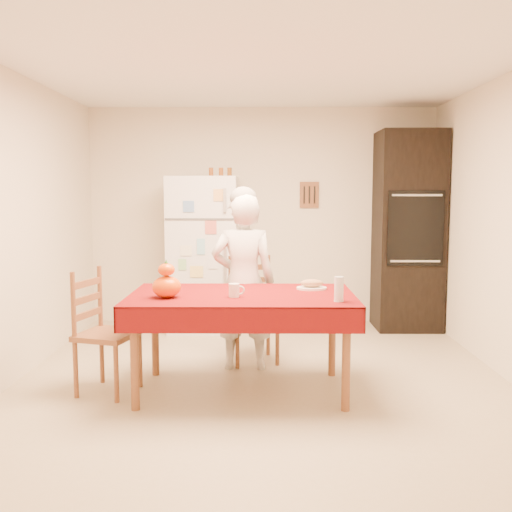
{
  "coord_description": "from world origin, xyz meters",
  "views": [
    {
      "loc": [
        -0.01,
        -4.43,
        1.53
      ],
      "look_at": [
        -0.05,
        0.2,
        1.01
      ],
      "focal_mm": 40.0,
      "sensor_mm": 36.0,
      "label": 1
    }
  ],
  "objects_px": {
    "seated_woman": "(243,282)",
    "dining_table": "(242,303)",
    "bread_plate": "(312,288)",
    "refrigerator": "(204,254)",
    "coffee_mug": "(234,290)",
    "chair_far": "(252,305)",
    "chair_left": "(100,327)",
    "pumpkin_lower": "(167,287)",
    "oven_cabinet": "(408,231)",
    "wine_glass": "(339,289)"
  },
  "relations": [
    {
      "from": "chair_far",
      "to": "seated_woman",
      "type": "height_order",
      "value": "seated_woman"
    },
    {
      "from": "seated_woman",
      "to": "dining_table",
      "type": "bearing_deg",
      "value": 90.92
    },
    {
      "from": "oven_cabinet",
      "to": "wine_glass",
      "type": "relative_size",
      "value": 12.5
    },
    {
      "from": "wine_glass",
      "to": "bread_plate",
      "type": "distance_m",
      "value": 0.53
    },
    {
      "from": "dining_table",
      "to": "bread_plate",
      "type": "height_order",
      "value": "bread_plate"
    },
    {
      "from": "refrigerator",
      "to": "coffee_mug",
      "type": "xyz_separation_m",
      "value": [
        0.44,
        -2.17,
        -0.04
      ]
    },
    {
      "from": "seated_woman",
      "to": "coffee_mug",
      "type": "distance_m",
      "value": 0.72
    },
    {
      "from": "oven_cabinet",
      "to": "refrigerator",
      "type": "bearing_deg",
      "value": -178.82
    },
    {
      "from": "wine_glass",
      "to": "bread_plate",
      "type": "xyz_separation_m",
      "value": [
        -0.15,
        0.5,
        -0.08
      ]
    },
    {
      "from": "refrigerator",
      "to": "chair_far",
      "type": "height_order",
      "value": "refrigerator"
    },
    {
      "from": "chair_far",
      "to": "wine_glass",
      "type": "xyz_separation_m",
      "value": [
        0.63,
        -1.14,
        0.34
      ]
    },
    {
      "from": "refrigerator",
      "to": "oven_cabinet",
      "type": "height_order",
      "value": "oven_cabinet"
    },
    {
      "from": "refrigerator",
      "to": "coffee_mug",
      "type": "height_order",
      "value": "refrigerator"
    },
    {
      "from": "bread_plate",
      "to": "seated_woman",
      "type": "bearing_deg",
      "value": 145.38
    },
    {
      "from": "refrigerator",
      "to": "chair_left",
      "type": "relative_size",
      "value": 1.79
    },
    {
      "from": "wine_glass",
      "to": "chair_far",
      "type": "bearing_deg",
      "value": 118.99
    },
    {
      "from": "coffee_mug",
      "to": "chair_far",
      "type": "bearing_deg",
      "value": 83.25
    },
    {
      "from": "chair_left",
      "to": "bread_plate",
      "type": "xyz_separation_m",
      "value": [
        1.63,
        0.22,
        0.26
      ]
    },
    {
      "from": "chair_left",
      "to": "wine_glass",
      "type": "relative_size",
      "value": 5.4
    },
    {
      "from": "oven_cabinet",
      "to": "chair_far",
      "type": "bearing_deg",
      "value": -144.17
    },
    {
      "from": "oven_cabinet",
      "to": "chair_left",
      "type": "distance_m",
      "value": 3.61
    },
    {
      "from": "dining_table",
      "to": "seated_woman",
      "type": "height_order",
      "value": "seated_woman"
    },
    {
      "from": "refrigerator",
      "to": "seated_woman",
      "type": "bearing_deg",
      "value": -71.46
    },
    {
      "from": "dining_table",
      "to": "wine_glass",
      "type": "bearing_deg",
      "value": -22.77
    },
    {
      "from": "dining_table",
      "to": "chair_far",
      "type": "distance_m",
      "value": 0.87
    },
    {
      "from": "dining_table",
      "to": "pumpkin_lower",
      "type": "xyz_separation_m",
      "value": [
        -0.55,
        -0.15,
        0.15
      ]
    },
    {
      "from": "refrigerator",
      "to": "oven_cabinet",
      "type": "xyz_separation_m",
      "value": [
        2.28,
        0.05,
        0.25
      ]
    },
    {
      "from": "pumpkin_lower",
      "to": "chair_left",
      "type": "bearing_deg",
      "value": 165.58
    },
    {
      "from": "dining_table",
      "to": "seated_woman",
      "type": "distance_m",
      "value": 0.6
    },
    {
      "from": "oven_cabinet",
      "to": "dining_table",
      "type": "height_order",
      "value": "oven_cabinet"
    },
    {
      "from": "pumpkin_lower",
      "to": "refrigerator",
      "type": "bearing_deg",
      "value": 88.63
    },
    {
      "from": "oven_cabinet",
      "to": "chair_left",
      "type": "bearing_deg",
      "value": -143.74
    },
    {
      "from": "seated_woman",
      "to": "bread_plate",
      "type": "relative_size",
      "value": 6.33
    },
    {
      "from": "chair_left",
      "to": "pumpkin_lower",
      "type": "height_order",
      "value": "chair_left"
    },
    {
      "from": "refrigerator",
      "to": "coffee_mug",
      "type": "relative_size",
      "value": 17.0
    },
    {
      "from": "oven_cabinet",
      "to": "coffee_mug",
      "type": "xyz_separation_m",
      "value": [
        -1.84,
        -2.22,
        -0.29
      ]
    },
    {
      "from": "wine_glass",
      "to": "chair_left",
      "type": "bearing_deg",
      "value": 171.01
    },
    {
      "from": "chair_far",
      "to": "wine_glass",
      "type": "relative_size",
      "value": 5.4
    },
    {
      "from": "chair_left",
      "to": "wine_glass",
      "type": "distance_m",
      "value": 1.83
    },
    {
      "from": "chair_far",
      "to": "wine_glass",
      "type": "distance_m",
      "value": 1.35
    },
    {
      "from": "oven_cabinet",
      "to": "chair_left",
      "type": "xyz_separation_m",
      "value": [
        -2.87,
        -2.1,
        -0.59
      ]
    },
    {
      "from": "seated_woman",
      "to": "coffee_mug",
      "type": "bearing_deg",
      "value": 86.6
    },
    {
      "from": "refrigerator",
      "to": "pumpkin_lower",
      "type": "xyz_separation_m",
      "value": [
        -0.05,
        -2.2,
        -0.01
      ]
    },
    {
      "from": "chair_left",
      "to": "refrigerator",
      "type": "bearing_deg",
      "value": -0.02
    },
    {
      "from": "bread_plate",
      "to": "oven_cabinet",
      "type": "bearing_deg",
      "value": 56.68
    },
    {
      "from": "dining_table",
      "to": "chair_left",
      "type": "bearing_deg",
      "value": -179.45
    },
    {
      "from": "refrigerator",
      "to": "seated_woman",
      "type": "height_order",
      "value": "refrigerator"
    },
    {
      "from": "chair_left",
      "to": "seated_woman",
      "type": "xyz_separation_m",
      "value": [
        1.08,
        0.6,
        0.25
      ]
    },
    {
      "from": "pumpkin_lower",
      "to": "wine_glass",
      "type": "distance_m",
      "value": 1.25
    },
    {
      "from": "coffee_mug",
      "to": "wine_glass",
      "type": "bearing_deg",
      "value": -12.4
    }
  ]
}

